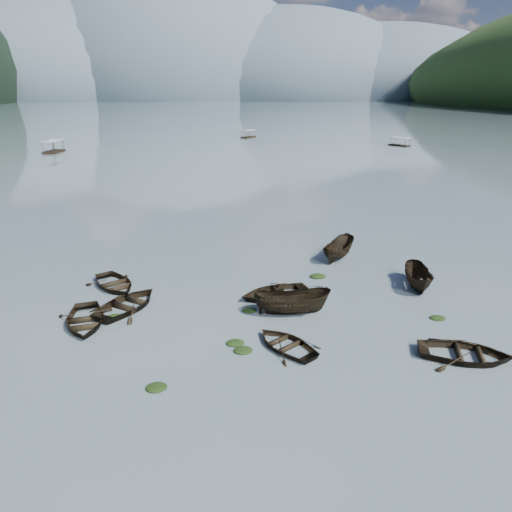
{
  "coord_description": "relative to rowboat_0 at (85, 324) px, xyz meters",
  "views": [
    {
      "loc": [
        -3.03,
        -19.72,
        13.53
      ],
      "look_at": [
        0.0,
        12.0,
        2.0
      ],
      "focal_mm": 32.0,
      "sensor_mm": 36.0,
      "label": 1
    }
  ],
  "objects": [
    {
      "name": "weed_clump_5",
      "position": [
        1.65,
        0.66,
        0.0
      ],
      "size": [
        1.11,
        0.9,
        0.24
      ],
      "primitive_type": "ellipsoid",
      "color": "black",
      "rests_on": "ground"
    },
    {
      "name": "haze_mtn_a",
      "position": [
        -248.84,
        893.81,
        0.0
      ],
      "size": [
        520.0,
        520.0,
        280.0
      ],
      "primitive_type": "ellipsoid",
      "color": "#475666",
      "rests_on": "ground"
    },
    {
      "name": "weed_clump_3",
      "position": [
        11.07,
        3.01,
        0.0
      ],
      "size": [
        0.85,
        0.72,
        0.19
      ],
      "primitive_type": "ellipsoid",
      "color": "black",
      "rests_on": "ground"
    },
    {
      "name": "rowboat_8",
      "position": [
        18.68,
        10.17,
        0.0
      ],
      "size": [
        4.32,
        4.94,
        1.86
      ],
      "primitive_type": "imported",
      "rotation": [
        0.0,
        0.0,
        2.5
      ],
      "color": "black",
      "rests_on": "ground"
    },
    {
      "name": "weed_clump_1",
      "position": [
        9.11,
        -3.21,
        0.0
      ],
      "size": [
        1.05,
        0.84,
        0.23
      ],
      "primitive_type": "ellipsoid",
      "color": "black",
      "rests_on": "ground"
    },
    {
      "name": "rowboat_4",
      "position": [
        21.32,
        -5.9,
        0.0
      ],
      "size": [
        5.74,
        4.86,
        1.01
      ],
      "primitive_type": "imported",
      "rotation": [
        0.0,
        0.0,
        1.24
      ],
      "color": "black",
      "rests_on": "ground"
    },
    {
      "name": "ground_plane",
      "position": [
        11.16,
        -6.19,
        0.0
      ],
      "size": [
        2400.0,
        2400.0,
        0.0
      ],
      "primitive_type": "plane",
      "color": "slate"
    },
    {
      "name": "rowboat_1",
      "position": [
        2.28,
        1.97,
        0.0
      ],
      "size": [
        5.83,
        6.21,
        1.05
      ],
      "primitive_type": "imported",
      "rotation": [
        0.0,
        0.0,
        2.54
      ],
      "color": "black",
      "rests_on": "ground"
    },
    {
      "name": "rowboat_7",
      "position": [
        12.18,
        2.84,
        0.0
      ],
      "size": [
        5.71,
        4.74,
        1.02
      ],
      "primitive_type": "imported",
      "rotation": [
        0.0,
        0.0,
        4.99
      ],
      "color": "black",
      "rests_on": "ground"
    },
    {
      "name": "weed_clump_4",
      "position": [
        22.02,
        -1.37,
        0.0
      ],
      "size": [
        0.99,
        0.78,
        0.2
      ],
      "primitive_type": "ellipsoid",
      "color": "black",
      "rests_on": "ground"
    },
    {
      "name": "haze_mtn_d",
      "position": [
        331.16,
        893.81,
        0.0
      ],
      "size": [
        520.0,
        520.0,
        220.0
      ],
      "primitive_type": "ellipsoid",
      "color": "#475666",
      "rests_on": "ground"
    },
    {
      "name": "weed_clump_0",
      "position": [
        5.1,
        -6.99,
        0.0
      ],
      "size": [
        1.06,
        0.87,
        0.23
      ],
      "primitive_type": "ellipsoid",
      "color": "black",
      "rests_on": "ground"
    },
    {
      "name": "weed_clump_6",
      "position": [
        10.24,
        0.85,
        0.0
      ],
      "size": [
        0.98,
        0.81,
        0.2
      ],
      "primitive_type": "ellipsoid",
      "color": "black",
      "rests_on": "ground"
    },
    {
      "name": "weed_clump_7",
      "position": [
        16.0,
        6.09,
        0.0
      ],
      "size": [
        1.24,
        0.99,
        0.27
      ],
      "primitive_type": "ellipsoid",
      "color": "black",
      "rests_on": "ground"
    },
    {
      "name": "rowboat_6",
      "position": [
        0.72,
        5.63,
        0.0
      ],
      "size": [
        5.33,
        5.76,
        0.97
      ],
      "primitive_type": "imported",
      "rotation": [
        0.0,
        0.0,
        0.55
      ],
      "color": "black",
      "rests_on": "ground"
    },
    {
      "name": "rowboat_3",
      "position": [
        11.94,
        -3.87,
        0.0
      ],
      "size": [
        4.71,
        4.99,
        0.84
      ],
      "primitive_type": "imported",
      "rotation": [
        0.0,
        0.0,
        3.76
      ],
      "color": "black",
      "rests_on": "ground"
    },
    {
      "name": "pontoon_right",
      "position": [
        57.46,
        92.73,
        0.0
      ],
      "size": [
        4.82,
        5.83,
        2.09
      ],
      "primitive_type": null,
      "rotation": [
        0.0,
        0.0,
        0.56
      ],
      "color": "black",
      "rests_on": "ground"
    },
    {
      "name": "rowboat_0",
      "position": [
        0.0,
        0.0,
        0.0
      ],
      "size": [
        4.33,
        5.38,
        0.99
      ],
      "primitive_type": "imported",
      "rotation": [
        0.0,
        0.0,
        0.21
      ],
      "color": "black",
      "rests_on": "ground"
    },
    {
      "name": "rowboat_2",
      "position": [
        12.97,
        0.24,
        0.0
      ],
      "size": [
        5.02,
        2.08,
        1.91
      ],
      "primitive_type": "imported",
      "rotation": [
        0.0,
        0.0,
        1.53
      ],
      "color": "black",
      "rests_on": "ground"
    },
    {
      "name": "pontoon_centre",
      "position": [
        19.62,
        118.99,
        0.0
      ],
      "size": [
        5.31,
        5.95,
        2.18
      ],
      "primitive_type": null,
      "rotation": [
        0.0,
        0.0,
        -0.65
      ],
      "color": "black",
      "rests_on": "ground"
    },
    {
      "name": "weed_clump_2",
      "position": [
        9.51,
        -4.04,
        0.0
      ],
      "size": [
        1.08,
        0.86,
        0.23
      ],
      "primitive_type": "ellipsoid",
      "color": "black",
      "rests_on": "ground"
    },
    {
      "name": "haze_mtn_c",
      "position": [
        151.16,
        893.81,
        0.0
      ],
      "size": [
        520.0,
        520.0,
        260.0
      ],
      "primitive_type": "ellipsoid",
      "color": "#475666",
      "rests_on": "ground"
    },
    {
      "name": "haze_mtn_b",
      "position": [
        -48.84,
        893.81,
        0.0
      ],
      "size": [
        520.0,
        520.0,
        340.0
      ],
      "primitive_type": "ellipsoid",
      "color": "#475666",
      "rests_on": "ground"
    },
    {
      "name": "pontoon_left",
      "position": [
        -28.75,
        87.12,
        0.0
      ],
      "size": [
        3.41,
        7.1,
        2.64
      ],
      "primitive_type": null,
      "rotation": [
        0.0,
        0.0,
        -0.08
      ],
      "color": "black",
      "rests_on": "ground"
    },
    {
      "name": "rowboat_5",
      "position": [
        22.88,
        3.54,
        0.0
      ],
      "size": [
        2.7,
        4.84,
        1.77
      ],
      "primitive_type": "imported",
      "rotation": [
        0.0,
        0.0,
        -0.23
      ],
      "color": "black",
      "rests_on": "ground"
    }
  ]
}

